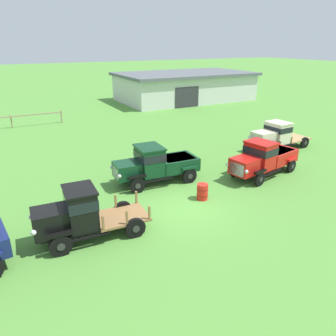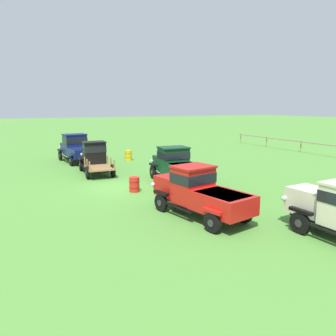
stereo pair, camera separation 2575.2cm
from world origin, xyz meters
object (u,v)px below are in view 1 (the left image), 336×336
at_px(vintage_truck_far_side, 263,158).
at_px(oil_drum_beside_row, 202,192).
at_px(vintage_truck_second_in_line, 78,214).
at_px(vintage_truck_back_of_row, 275,135).
at_px(farm_shed, 185,86).
at_px(vintage_truck_midrow_center, 155,164).

bearing_deg(vintage_truck_far_side, oil_drum_beside_row, -168.02).
relative_size(vintage_truck_second_in_line, oil_drum_beside_row, 5.65).
height_order(vintage_truck_second_in_line, oil_drum_beside_row, vintage_truck_second_in_line).
bearing_deg(vintage_truck_back_of_row, oil_drum_beside_row, -154.94).
distance_m(farm_shed, vintage_truck_back_of_row, 22.70).
relative_size(vintage_truck_second_in_line, vintage_truck_midrow_center, 0.95).
bearing_deg(vintage_truck_far_side, vintage_truck_second_in_line, -171.42).
bearing_deg(oil_drum_beside_row, vintage_truck_back_of_row, 25.06).
distance_m(vintage_truck_second_in_line, oil_drum_beside_row, 6.37).
bearing_deg(vintage_truck_second_in_line, vintage_truck_far_side, 8.58).
bearing_deg(vintage_truck_far_side, vintage_truck_midrow_center, 161.29).
xyz_separation_m(vintage_truck_back_of_row, oil_drum_beside_row, (-9.12, -4.27, -0.68)).
height_order(vintage_truck_far_side, vintage_truck_back_of_row, vintage_truck_far_side).
relative_size(vintage_truck_back_of_row, oil_drum_beside_row, 6.32).
bearing_deg(farm_shed, oil_drum_beside_row, -119.20).
distance_m(vintage_truck_midrow_center, oil_drum_beside_row, 3.34).
bearing_deg(vintage_truck_back_of_row, vintage_truck_midrow_center, -173.40).
height_order(vintage_truck_second_in_line, vintage_truck_back_of_row, vintage_truck_second_in_line).
bearing_deg(vintage_truck_midrow_center, farm_shed, 55.77).
bearing_deg(vintage_truck_midrow_center, oil_drum_beside_row, -70.45).
xyz_separation_m(vintage_truck_midrow_center, vintage_truck_far_side, (6.02, -2.04, -0.03)).
bearing_deg(vintage_truck_midrow_center, vintage_truck_back_of_row, 6.60).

